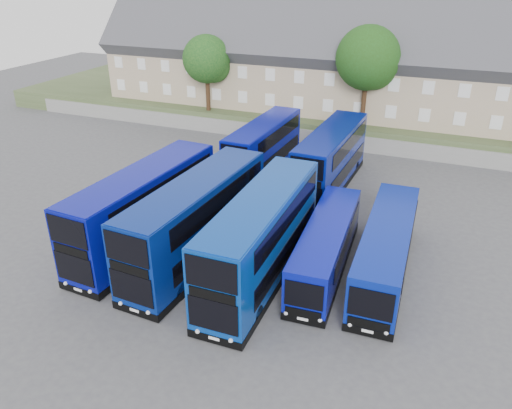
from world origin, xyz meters
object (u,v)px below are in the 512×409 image
(dd_front_left, at_px, (145,210))
(coach_east_a, at_px, (326,248))
(tree_mid, at_px, (369,60))
(tree_west, at_px, (208,61))
(dd_front_mid, at_px, (197,223))

(dd_front_left, distance_m, coach_east_a, 11.21)
(coach_east_a, distance_m, tree_mid, 23.34)
(coach_east_a, bearing_deg, tree_west, 126.72)
(dd_front_mid, xyz_separation_m, coach_east_a, (7.31, 1.68, -0.99))
(tree_mid, bearing_deg, dd_front_left, -110.29)
(coach_east_a, xyz_separation_m, tree_west, (-18.33, 21.75, 5.62))
(coach_east_a, relative_size, tree_mid, 1.17)
(tree_west, bearing_deg, coach_east_a, -49.88)
(dd_front_left, relative_size, coach_east_a, 1.15)
(dd_front_left, bearing_deg, dd_front_mid, -0.45)
(dd_front_mid, relative_size, tree_mid, 1.36)
(tree_mid, bearing_deg, dd_front_mid, -101.75)
(dd_front_mid, xyz_separation_m, tree_mid, (4.98, 23.93, 5.65))
(dd_front_mid, height_order, tree_mid, tree_mid)
(coach_east_a, height_order, tree_mid, tree_mid)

